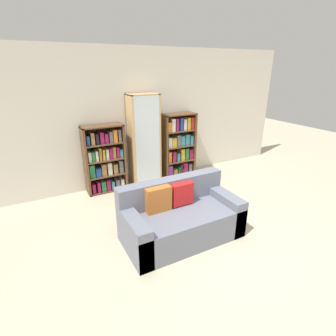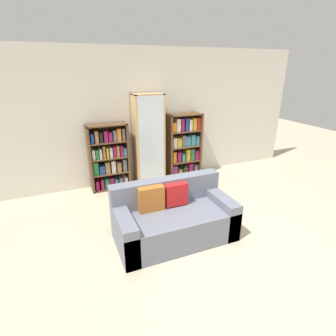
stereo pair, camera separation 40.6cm
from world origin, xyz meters
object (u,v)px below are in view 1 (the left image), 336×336
Objects in this scene: display_cabinet at (144,141)px; bookshelf_left at (105,160)px; couch at (180,218)px; bookshelf_right at (178,146)px; wine_bottle at (182,176)px.

bookshelf_left is at bearing 178.87° from display_cabinet.
bookshelf_left is at bearing 103.97° from couch.
bookshelf_right is (0.82, 0.02, -0.23)m from display_cabinet.
bookshelf_right reaches higher than wine_bottle.
bookshelf_right is at bearing 1.10° from display_cabinet.
bookshelf_right is 0.68m from wine_bottle.
display_cabinet is 1.09m from wine_bottle.
bookshelf_right is at bearing 60.57° from couch.
bookshelf_right reaches higher than couch.
bookshelf_left reaches higher than wine_bottle.
bookshelf_right is 3.52× the size of wine_bottle.
bookshelf_right reaches higher than bookshelf_left.
bookshelf_left is 1.65m from bookshelf_right.
display_cabinet is at bearing 80.85° from couch.
couch is 1.90m from wine_bottle.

